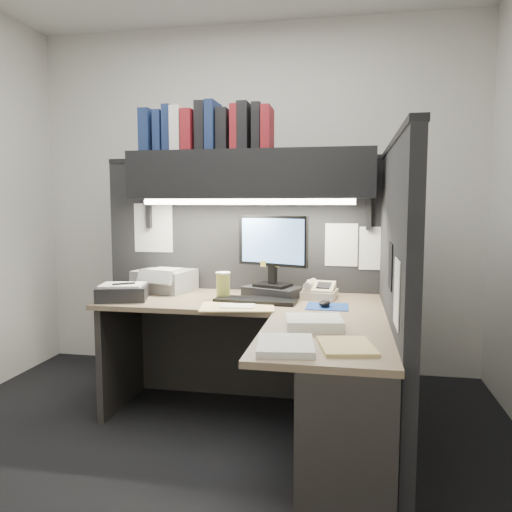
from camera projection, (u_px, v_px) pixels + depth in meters
name	position (u px, v px, depth m)	size (l,w,h in m)	color
floor	(200.00, 455.00, 2.62)	(3.50, 3.50, 0.00)	black
wall_back	(254.00, 200.00, 3.95)	(3.50, 0.04, 2.70)	silver
partition_back	(242.00, 279.00, 3.44)	(1.90, 0.06, 1.60)	black
partition_right	(394.00, 306.00, 2.53)	(0.06, 1.50, 1.60)	black
desk	(281.00, 379.00, 2.49)	(1.70, 1.53, 0.73)	#7F6B51
overhead_shelf	(251.00, 175.00, 3.18)	(1.55, 0.34, 0.30)	black
task_light_tube	(246.00, 202.00, 3.06)	(0.04, 0.04, 1.32)	white
monitor	(273.00, 265.00, 3.13)	(0.46, 0.32, 0.52)	black
keyboard	(256.00, 301.00, 2.98)	(0.49, 0.16, 0.02)	black
mousepad	(327.00, 307.00, 2.85)	(0.24, 0.22, 0.00)	navy
mouse	(325.00, 303.00, 2.84)	(0.06, 0.10, 0.04)	black
telephone	(320.00, 292.00, 3.11)	(0.20, 0.21, 0.08)	beige
coffee_cup	(223.00, 287.00, 3.07)	(0.08, 0.08, 0.16)	#CCBE51
printer	(165.00, 280.00, 3.38)	(0.35, 0.30, 0.14)	gray
notebook_stack	(122.00, 293.00, 3.05)	(0.29, 0.24, 0.09)	black
open_folder	(237.00, 307.00, 2.83)	(0.42, 0.27, 0.01)	#D5C178
paper_stack_a	(314.00, 323.00, 2.36)	(0.26, 0.22, 0.05)	white
paper_stack_b	(285.00, 345.00, 2.03)	(0.23, 0.28, 0.03)	white
manila_stack	(347.00, 346.00, 2.04)	(0.21, 0.27, 0.02)	#D5C178
binder_row	(207.00, 130.00, 3.20)	(0.85, 0.25, 0.31)	#16254E
pinned_papers	(293.00, 248.00, 2.98)	(1.76, 1.31, 0.51)	white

